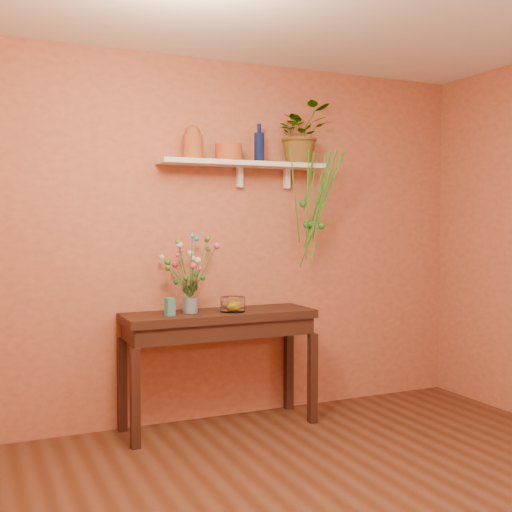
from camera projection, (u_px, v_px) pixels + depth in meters
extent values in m
cube|color=#BF6D4F|center=(232.00, 240.00, 4.89)|extent=(4.00, 0.04, 2.70)
cube|color=black|center=(219.00, 316.00, 4.62)|extent=(1.39, 0.45, 0.06)
cube|color=black|center=(219.00, 328.00, 4.62)|extent=(1.33, 0.41, 0.12)
cube|color=black|center=(135.00, 398.00, 4.19)|extent=(0.06, 0.06, 0.66)
cube|color=black|center=(313.00, 378.00, 4.74)|extent=(0.06, 0.06, 0.66)
cube|color=black|center=(122.00, 385.00, 4.54)|extent=(0.06, 0.06, 0.66)
cube|color=black|center=(289.00, 367.00, 5.09)|extent=(0.06, 0.06, 0.66)
cube|color=white|center=(245.00, 164.00, 4.76)|extent=(1.30, 0.24, 0.04)
cube|color=white|center=(240.00, 177.00, 4.85)|extent=(0.04, 0.05, 0.15)
cube|color=white|center=(287.00, 179.00, 5.02)|extent=(0.04, 0.05, 0.15)
cylinder|color=#B5542D|center=(193.00, 147.00, 4.58)|extent=(0.16, 0.16, 0.17)
sphere|color=#B5542D|center=(193.00, 133.00, 4.57)|extent=(0.11, 0.11, 0.11)
cylinder|color=#B5542D|center=(229.00, 152.00, 4.68)|extent=(0.24, 0.24, 0.12)
cylinder|color=#091641|center=(259.00, 147.00, 4.78)|extent=(0.08, 0.08, 0.22)
cylinder|color=#091641|center=(259.00, 128.00, 4.77)|extent=(0.03, 0.03, 0.06)
imported|color=#207220|center=(300.00, 134.00, 4.97)|extent=(0.48, 0.43, 0.47)
cylinder|color=#207220|center=(323.00, 191.00, 4.82)|extent=(0.06, 0.34, 0.59)
cylinder|color=#348A21|center=(320.00, 210.00, 4.91)|extent=(0.16, 0.04, 0.87)
cylinder|color=#348A21|center=(310.00, 179.00, 4.88)|extent=(0.04, 0.09, 0.40)
cylinder|color=#207220|center=(318.00, 200.00, 4.89)|extent=(0.15, 0.17, 0.73)
cylinder|color=#348A21|center=(320.00, 204.00, 4.80)|extent=(0.10, 0.32, 0.79)
cylinder|color=#348A21|center=(307.00, 206.00, 4.82)|extent=(0.13, 0.26, 0.82)
cylinder|color=#207220|center=(321.00, 196.00, 4.93)|extent=(0.09, 0.10, 0.66)
cylinder|color=#348A21|center=(323.00, 193.00, 4.90)|extent=(0.03, 0.15, 0.62)
cylinder|color=#348A21|center=(317.00, 195.00, 4.94)|extent=(0.13, 0.04, 0.65)
cylinder|color=#207220|center=(321.00, 210.00, 4.91)|extent=(0.27, 0.19, 0.88)
cylinder|color=#348A21|center=(324.00, 203.00, 4.89)|extent=(0.26, 0.16, 0.78)
cylinder|color=#348A21|center=(295.00, 197.00, 4.75)|extent=(0.25, 0.31, 0.70)
cylinder|color=#207220|center=(309.00, 181.00, 4.87)|extent=(0.01, 0.16, 0.43)
cylinder|color=#348A21|center=(312.00, 187.00, 4.89)|extent=(0.09, 0.03, 0.52)
cylinder|color=#348A21|center=(329.00, 183.00, 4.90)|extent=(0.16, 0.19, 0.46)
sphere|color=#207220|center=(307.00, 225.00, 4.92)|extent=(0.06, 0.06, 0.06)
sphere|color=#207220|center=(311.00, 224.00, 4.91)|extent=(0.06, 0.06, 0.06)
sphere|color=#207220|center=(303.00, 203.00, 4.88)|extent=(0.06, 0.06, 0.06)
sphere|color=#207220|center=(321.00, 226.00, 4.91)|extent=(0.06, 0.06, 0.06)
cylinder|color=white|center=(190.00, 297.00, 4.53)|extent=(0.11, 0.11, 0.23)
cylinder|color=silver|center=(190.00, 305.00, 4.53)|extent=(0.10, 0.10, 0.11)
cylinder|color=#386B28|center=(192.00, 282.00, 4.46)|extent=(0.02, 0.13, 0.24)
sphere|color=#C3356D|center=(194.00, 266.00, 4.39)|extent=(0.04, 0.04, 0.04)
cylinder|color=#386B28|center=(195.00, 283.00, 4.47)|extent=(0.03, 0.15, 0.21)
sphere|color=#C3356D|center=(200.00, 269.00, 4.40)|extent=(0.03, 0.03, 0.03)
cylinder|color=#386B28|center=(203.00, 272.00, 4.48)|extent=(0.15, 0.16, 0.37)
sphere|color=#C3356D|center=(217.00, 246.00, 4.44)|extent=(0.04, 0.04, 0.04)
cylinder|color=#386B28|center=(194.00, 279.00, 4.52)|extent=(0.06, 0.03, 0.26)
sphere|color=silver|center=(198.00, 260.00, 4.52)|extent=(0.05, 0.05, 0.05)
cylinder|color=#386B28|center=(199.00, 268.00, 4.52)|extent=(0.12, 0.05, 0.42)
sphere|color=#58832A|center=(207.00, 238.00, 4.51)|extent=(0.04, 0.04, 0.04)
cylinder|color=#386B28|center=(198.00, 268.00, 4.57)|extent=(0.15, 0.05, 0.40)
sphere|color=#207220|center=(207.00, 240.00, 4.61)|extent=(0.04, 0.04, 0.04)
cylinder|color=#386B28|center=(199.00, 273.00, 4.57)|extent=(0.16, 0.05, 0.34)
sphere|color=#58832A|center=(208.00, 249.00, 4.61)|extent=(0.04, 0.04, 0.04)
cylinder|color=#386B28|center=(192.00, 278.00, 4.55)|extent=(0.04, 0.04, 0.27)
sphere|color=silver|center=(193.00, 258.00, 4.56)|extent=(0.04, 0.04, 0.04)
cylinder|color=#386B28|center=(193.00, 267.00, 4.58)|extent=(0.09, 0.10, 0.42)
sphere|color=#517BDB|center=(197.00, 238.00, 4.63)|extent=(0.04, 0.04, 0.04)
cylinder|color=#386B28|center=(190.00, 275.00, 4.57)|extent=(0.04, 0.10, 0.31)
sphere|color=silver|center=(190.00, 253.00, 4.61)|extent=(0.05, 0.05, 0.05)
cylinder|color=#386B28|center=(186.00, 274.00, 4.56)|extent=(0.04, 0.11, 0.33)
sphere|color=#C3356D|center=(181.00, 251.00, 4.59)|extent=(0.04, 0.04, 0.04)
cylinder|color=#386B28|center=(184.00, 276.00, 4.56)|extent=(0.06, 0.11, 0.30)
sphere|color=#C3356D|center=(178.00, 255.00, 4.59)|extent=(0.03, 0.03, 0.03)
cylinder|color=#386B28|center=(182.00, 280.00, 4.55)|extent=(0.09, 0.10, 0.24)
sphere|color=#C3356D|center=(175.00, 264.00, 4.56)|extent=(0.05, 0.05, 0.05)
cylinder|color=#386B28|center=(176.00, 277.00, 4.55)|extent=(0.17, 0.14, 0.29)
sphere|color=silver|center=(162.00, 257.00, 4.56)|extent=(0.04, 0.04, 0.04)
cylinder|color=#386B28|center=(179.00, 283.00, 4.52)|extent=(0.15, 0.06, 0.21)
sphere|color=#58832A|center=(168.00, 268.00, 4.50)|extent=(0.04, 0.04, 0.04)
cylinder|color=#386B28|center=(179.00, 280.00, 4.46)|extent=(0.18, 0.06, 0.26)
sphere|color=#207220|center=(168.00, 262.00, 4.40)|extent=(0.04, 0.04, 0.04)
cylinder|color=#386B28|center=(184.00, 270.00, 4.45)|extent=(0.13, 0.12, 0.40)
sphere|color=#58832A|center=(178.00, 242.00, 4.36)|extent=(0.04, 0.04, 0.04)
cylinder|color=#386B28|center=(185.00, 271.00, 4.45)|extent=(0.11, 0.11, 0.38)
sphere|color=silver|center=(179.00, 245.00, 4.37)|extent=(0.05, 0.05, 0.05)
cylinder|color=#386B28|center=(191.00, 267.00, 4.48)|extent=(0.01, 0.09, 0.43)
sphere|color=#517BDB|center=(192.00, 236.00, 4.43)|extent=(0.03, 0.03, 0.03)
sphere|color=#207220|center=(196.00, 274.00, 4.58)|extent=(0.04, 0.04, 0.04)
sphere|color=#207220|center=(186.00, 278.00, 4.46)|extent=(0.04, 0.04, 0.04)
sphere|color=#207220|center=(203.00, 278.00, 4.56)|extent=(0.04, 0.04, 0.04)
sphere|color=#207220|center=(189.00, 287.00, 4.60)|extent=(0.04, 0.04, 0.04)
sphere|color=#207220|center=(176.00, 282.00, 4.57)|extent=(0.04, 0.04, 0.04)
sphere|color=#207220|center=(186.00, 282.00, 4.61)|extent=(0.04, 0.04, 0.04)
cylinder|color=white|center=(233.00, 304.00, 4.60)|extent=(0.18, 0.18, 0.11)
cylinder|color=white|center=(233.00, 311.00, 4.61)|extent=(0.17, 0.17, 0.01)
sphere|color=yellow|center=(233.00, 305.00, 4.61)|extent=(0.08, 0.08, 0.08)
cube|color=#2F6588|center=(170.00, 307.00, 4.40)|extent=(0.07, 0.06, 0.12)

